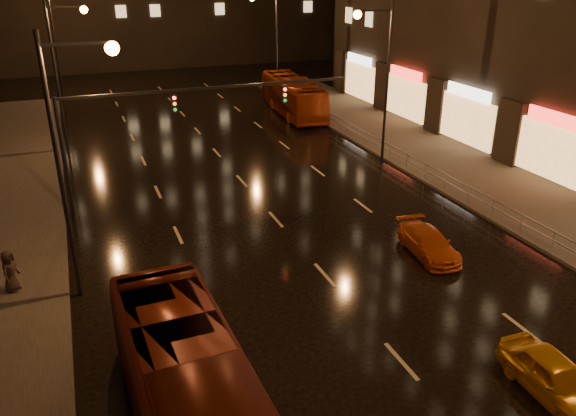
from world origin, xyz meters
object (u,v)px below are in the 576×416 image
(taxi_far, at_px, (429,243))
(bus_curb, at_px, (293,96))
(pedestrian_c, at_px, (10,271))
(taxi_near, at_px, (555,378))

(taxi_far, bearing_deg, bus_curb, 87.27)
(taxi_far, distance_m, pedestrian_c, 17.35)
(taxi_far, xyz_separation_m, pedestrian_c, (-17.07, 3.07, 0.44))
(pedestrian_c, bearing_deg, taxi_far, -76.30)
(bus_curb, xyz_separation_m, taxi_far, (-3.95, -26.44, -1.03))
(bus_curb, height_order, pedestrian_c, bus_curb)
(bus_curb, relative_size, taxi_near, 2.98)
(pedestrian_c, bearing_deg, taxi_near, -104.23)
(taxi_far, height_order, pedestrian_c, pedestrian_c)
(bus_curb, height_order, taxi_near, bus_curb)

